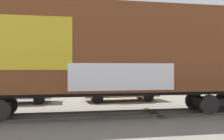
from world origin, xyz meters
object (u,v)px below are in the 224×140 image
at_px(parked_car_tan, 119,89).
at_px(parked_car_silver, 14,89).
at_px(freight_car, 109,51).
at_px(flagpole, 126,24).

bearing_deg(parked_car_tan, parked_car_silver, -179.97).
bearing_deg(freight_car, parked_car_silver, 138.14).
bearing_deg(freight_car, parked_car_tan, 73.88).
height_order(flagpole, parked_car_silver, flagpole).
distance_m(freight_car, parked_car_tan, 5.29).
distance_m(flagpole, parked_car_tan, 7.70).
bearing_deg(parked_car_silver, parked_car_tan, 0.03).
height_order(flagpole, parked_car_tan, flagpole).
bearing_deg(flagpole, freight_car, -106.26).
distance_m(freight_car, flagpole, 10.97).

